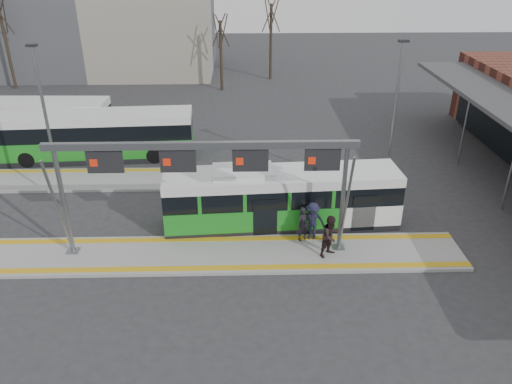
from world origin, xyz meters
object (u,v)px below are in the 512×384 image
gantry (206,166)px  passenger_c (313,221)px  passenger_a (303,224)px  passenger_b (331,236)px  hero_bus (281,199)px

gantry → passenger_c: 5.76m
gantry → passenger_a: (4.28, 0.77, -3.31)m
gantry → passenger_c: bearing=10.2°
gantry → passenger_c: gantry is taller
passenger_a → passenger_b: (1.06, -1.27, 0.13)m
hero_bus → passenger_c: 2.14m
gantry → passenger_c: size_ratio=6.91×
passenger_a → passenger_b: passenger_b is taller
hero_bus → passenger_c: (1.34, -1.63, -0.33)m
passenger_b → passenger_c: size_ratio=1.03×
hero_bus → passenger_c: bearing=-54.2°
hero_bus → passenger_b: (1.97, -2.98, -0.30)m
hero_bus → passenger_c: hero_bus is taller
gantry → hero_bus: 5.08m
hero_bus → passenger_a: (0.91, -1.71, -0.43)m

